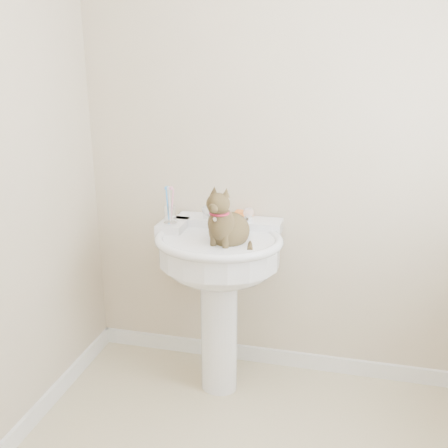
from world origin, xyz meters
The scene contains 7 objects.
wall_back centered at (0.00, 1.10, 1.25)m, with size 2.20×0.00×2.50m, color #C6B598, non-canonical shape.
baseboard_back centered at (0.00, 1.09, 0.04)m, with size 2.20×0.02×0.09m, color white.
pedestal_sink centered at (-0.31, 0.81, 0.69)m, with size 0.64×0.63×0.88m.
faucet centered at (-0.30, 0.96, 0.92)m, with size 0.28×0.12×0.14m.
soap_bar centered at (-0.23, 1.06, 0.89)m, with size 0.09×0.06×0.03m, color orange.
toothbrush_cup centered at (-0.57, 0.85, 0.93)m, with size 0.07×0.07×0.18m.
cat centered at (-0.25, 0.76, 0.92)m, with size 0.21×0.27×0.39m.
Camera 1 is at (0.25, -1.40, 1.63)m, focal length 40.00 mm.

